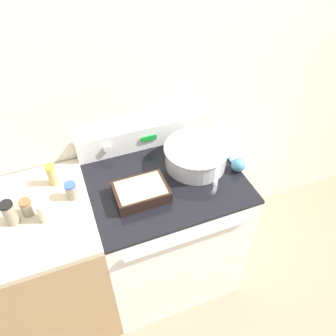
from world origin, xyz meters
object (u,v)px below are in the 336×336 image
Objects in this scene: mixing_bowl at (196,155)px; casserole_dish at (141,192)px; spice_jar_brown_cap at (27,207)px; spice_jar_black_cap at (10,213)px; spice_jar_blue_cap at (71,191)px; spice_jar_yellow_cap at (52,175)px; ladle at (237,164)px; spice_jar_white_cap at (44,211)px.

casserole_dish is at bearing -161.02° from mixing_bowl.
spice_jar_black_cap is at bearing -159.26° from spice_jar_brown_cap.
spice_jar_blue_cap is 0.21m from spice_jar_brown_cap.
spice_jar_yellow_cap is at bearing 41.75° from spice_jar_black_cap.
ladle is at bearing -13.75° from spice_jar_yellow_cap.
ladle is 2.51× the size of spice_jar_black_cap.
spice_jar_blue_cap is at bearing 11.17° from spice_jar_black_cap.
spice_jar_white_cap is 0.86× the size of spice_jar_black_cap.
spice_jar_brown_cap reaches higher than ladle.
ladle is 0.99m from spice_jar_white_cap.
spice_jar_yellow_cap reaches higher than mixing_bowl.
spice_jar_yellow_cap is 0.96× the size of spice_jar_black_cap.
mixing_bowl is 4.11× the size of spice_jar_brown_cap.
spice_jar_blue_cap is at bearing 7.84° from spice_jar_brown_cap.
spice_jar_blue_cap reaches higher than spice_jar_brown_cap.
casserole_dish is 0.45m from spice_jar_white_cap.
spice_jar_brown_cap is (-0.87, -0.04, -0.02)m from mixing_bowl.
mixing_bowl is 3.82× the size of spice_jar_blue_cap.
spice_jar_blue_cap is (-0.67, -0.01, -0.01)m from mixing_bowl.
casserole_dish is 2.17× the size of spice_jar_yellow_cap.
spice_jar_white_cap is 1.27× the size of spice_jar_brown_cap.
spice_jar_yellow_cap reaches higher than spice_jar_brown_cap.
spice_jar_yellow_cap is at bearing 166.25° from ladle.
spice_jar_blue_cap is 0.76× the size of spice_jar_yellow_cap.
spice_jar_brown_cap is at bearing 20.74° from spice_jar_black_cap.
ladle is at bearing -3.75° from spice_jar_brown_cap.
spice_jar_black_cap reaches higher than spice_jar_blue_cap.
spice_jar_brown_cap is 0.68× the size of spice_jar_black_cap.
mixing_bowl reaches higher than spice_jar_brown_cap.
casserole_dish is 2.08× the size of spice_jar_black_cap.
spice_jar_yellow_cap is 0.28m from spice_jar_black_cap.
spice_jar_white_cap is 0.10m from spice_jar_brown_cap.
spice_jar_yellow_cap is at bearing 118.99° from spice_jar_blue_cap.
spice_jar_yellow_cap is 0.23m from spice_jar_white_cap.
spice_jar_brown_cap is at bearing 139.73° from spice_jar_white_cap.
spice_jar_yellow_cap is at bearing 170.94° from mixing_bowl.
mixing_bowl is 3.24× the size of spice_jar_white_cap.
spice_jar_black_cap is (-0.94, -0.07, 0.01)m from mixing_bowl.
mixing_bowl is at bearing 0.98° from spice_jar_blue_cap.
spice_jar_brown_cap reaches higher than casserole_dish.
spice_jar_white_cap reaches higher than casserole_dish.
spice_jar_yellow_cap reaches higher than ladle.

